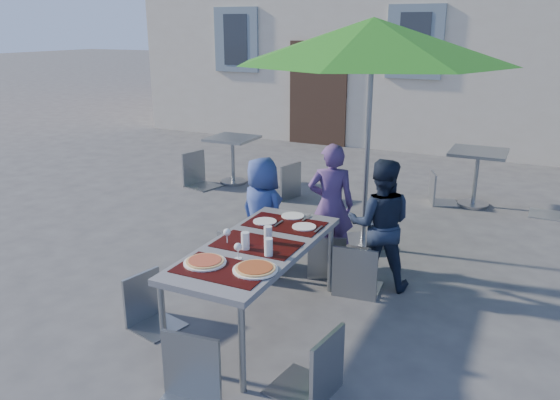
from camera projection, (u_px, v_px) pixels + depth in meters
The scene contains 21 objects.
ground at pixel (209, 321), 4.84m from camera, with size 90.00×90.00×0.00m, color #404042.
dining_table at pixel (257, 251), 4.58m from camera, with size 0.80×1.85×0.76m.
pizza_near_left at pixel (205, 262), 4.19m from camera, with size 0.33×0.33×0.03m.
pizza_near_right at pixel (255, 269), 4.07m from camera, with size 0.34×0.34×0.03m.
glassware at pixel (255, 241), 4.44m from camera, with size 0.50×0.46×0.15m.
place_settings at pixel (288, 221), 5.08m from camera, with size 0.65×0.47×0.01m.
child_0 at pixel (262, 213), 5.77m from camera, with size 0.59×0.39×1.21m, color #32468B.
child_1 at pixel (331, 205), 5.81m from camera, with size 0.49×0.32×1.35m, color #533874.
child_2 at pixel (380, 224), 5.31m from camera, with size 0.64×0.37×1.31m, color #182136.
chair_0 at pixel (235, 230), 5.64m from camera, with size 0.49×0.49×0.84m.
chair_1 at pixel (327, 230), 5.57m from camera, with size 0.50×0.51×0.88m.
chair_2 at pixel (358, 239), 5.16m from camera, with size 0.48×0.48×0.98m.
chair_3 at pixel (147, 271), 4.64m from camera, with size 0.47×0.46×0.87m.
chair_4 at pixel (316, 324), 3.70m from camera, with size 0.49×0.49×0.96m.
chair_5 at pixel (182, 335), 3.55m from camera, with size 0.48×0.49×0.98m.
patio_umbrella at pixel (373, 42), 5.75m from camera, with size 2.99×2.99×2.59m.
cafe_table_0 at pixel (233, 151), 8.93m from camera, with size 0.72×0.72×0.77m.
bg_chair_l_0 at pixel (197, 148), 8.75m from camera, with size 0.57×0.56×1.05m.
bg_chair_r_0 at pixel (285, 159), 8.15m from camera, with size 0.56×0.55×1.02m.
cafe_table_1 at pixel (477, 167), 7.76m from camera, with size 0.76×0.76×0.82m.
bg_chair_l_1 at pixel (441, 170), 7.91m from camera, with size 0.50×0.50×0.87m.
Camera 1 is at (2.43, -3.58, 2.50)m, focal length 35.00 mm.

